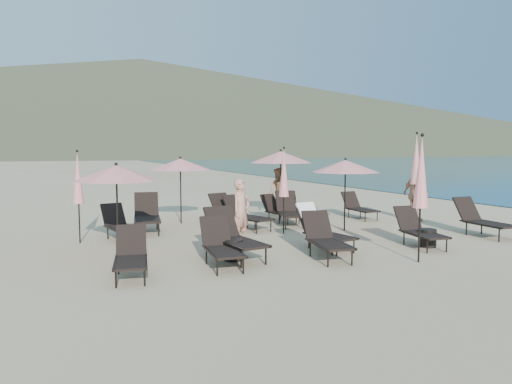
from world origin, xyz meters
name	(u,v)px	position (x,y,z in m)	size (l,w,h in m)	color
ground	(361,250)	(0.00, 0.00, 0.00)	(800.00, 800.00, 0.00)	#D6BA8C
volcanic_headland	(159,107)	(71.37, 302.62, 26.49)	(690.00, 690.00, 55.00)	brown
lounger_0	(131,255)	(-5.26, -0.09, 0.41)	(0.89, 1.61, 0.87)	black
lounger_1	(221,245)	(-3.46, -0.02, 0.43)	(0.82, 1.67, 0.92)	black
lounger_2	(326,238)	(-1.17, -0.32, 0.44)	(0.93, 1.73, 0.95)	black
lounger_3	(321,228)	(-0.69, 0.61, 0.49)	(0.79, 1.70, 1.03)	black
lounger_4	(419,229)	(1.53, -0.21, 0.42)	(0.88, 1.66, 0.91)	black
lounger_5	(482,219)	(4.04, 0.14, 0.46)	(0.75, 1.76, 0.99)	black
lounger_6	(120,224)	(-4.81, 3.72, 0.41)	(0.82, 1.60, 0.88)	black
lounger_7	(147,214)	(-3.90, 4.62, 0.49)	(1.04, 1.92, 1.05)	black
lounger_8	(231,212)	(-1.52, 4.20, 0.46)	(1.02, 1.80, 0.98)	black
lounger_9	(246,214)	(-1.23, 3.80, 0.45)	(1.05, 1.78, 0.96)	black
lounger_10	(279,210)	(0.28, 4.62, 0.40)	(0.85, 1.55, 0.84)	black
lounger_11	(359,207)	(3.00, 4.15, 0.40)	(0.61, 1.50, 0.85)	black
lounger_12	(289,210)	(0.30, 3.97, 0.46)	(1.14, 1.83, 0.99)	black
lounger_13	(234,236)	(-2.97, 0.50, 0.49)	(0.87, 1.88, 1.05)	black
umbrella_open_0	(116,173)	(-5.14, 1.97, 1.81)	(1.90, 1.90, 2.04)	black
umbrella_open_1	(345,166)	(1.23, 2.42, 1.83)	(1.92, 1.92, 2.07)	black
umbrella_open_2	(180,164)	(-2.61, 5.66, 1.84)	(1.93, 1.93, 2.08)	black
umbrella_open_3	(281,157)	(0.79, 5.49, 2.03)	(2.13, 2.13, 2.29)	black
umbrella_closed_0	(421,173)	(0.37, -1.46, 1.85)	(0.31, 0.31, 2.66)	black
umbrella_closed_1	(416,160)	(4.08, 2.71, 1.98)	(0.33, 0.33, 2.84)	black
umbrella_closed_2	(78,178)	(-5.79, 3.67, 1.61)	(0.27, 0.27, 2.31)	black
umbrella_closed_3	(284,173)	(-0.56, 2.73, 1.66)	(0.28, 0.28, 2.39)	black
side_table_0	(233,250)	(-3.05, 0.33, 0.22)	(0.41, 0.41, 0.44)	black
side_table_1	(427,238)	(1.69, -0.33, 0.22)	(0.42, 0.42, 0.43)	black
beachgoer_a	(241,211)	(-2.19, 1.91, 0.80)	(0.59, 0.38, 1.61)	tan
beachgoer_b	(279,192)	(1.00, 6.00, 0.82)	(0.80, 0.62, 1.65)	#A67C55
beachgoer_c	(416,194)	(4.29, 2.92, 0.87)	(1.02, 0.42, 1.73)	tan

